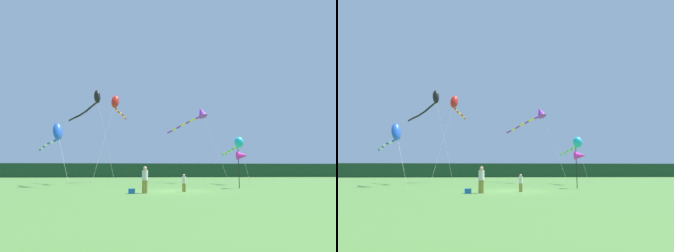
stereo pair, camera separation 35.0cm
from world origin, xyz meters
TOP-DOWN VIEW (x-y plane):
  - ground_plane at (0.00, 0.00)m, footprint 120.00×120.00m
  - distant_treeline at (0.00, 45.00)m, footprint 108.00×2.83m
  - person_adult at (-2.12, -1.89)m, footprint 0.37×0.37m
  - person_child at (0.54, -0.86)m, footprint 0.26×0.26m
  - cooler_box at (-2.94, -2.06)m, footprint 0.40×0.35m
  - banner_flag_pole at (5.90, 2.67)m, footprint 0.90×0.70m
  - kite_black at (-7.81, 10.69)m, footprint 6.42×6.76m
  - kite_purple at (4.46, 13.94)m, footprint 6.25×7.85m
  - kite_blue at (-10.28, 6.41)m, footprint 4.39×5.15m
  - kite_red at (-5.89, 15.50)m, footprint 3.00×8.31m
  - kite_cyan at (7.62, 8.88)m, footprint 1.72×4.68m

SIDE VIEW (x-z plane):
  - ground_plane at x=0.00m, z-range 0.00..0.00m
  - cooler_box at x=-2.94m, z-range 0.00..0.31m
  - person_child at x=0.54m, z-range 0.07..1.27m
  - person_adult at x=-2.12m, z-range 0.10..1.80m
  - distant_treeline at x=0.00m, z-range 0.00..3.02m
  - banner_flag_pole at x=5.90m, z-range 1.01..4.26m
  - kite_cyan at x=7.62m, z-range 1.76..6.78m
  - kite_blue at x=-10.28m, z-range 1.88..7.80m
  - kite_purple at x=4.46m, z-range 3.68..13.03m
  - kite_black at x=-7.81m, z-range 3.90..14.08m
  - kite_red at x=-5.89m, z-range 4.44..15.44m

